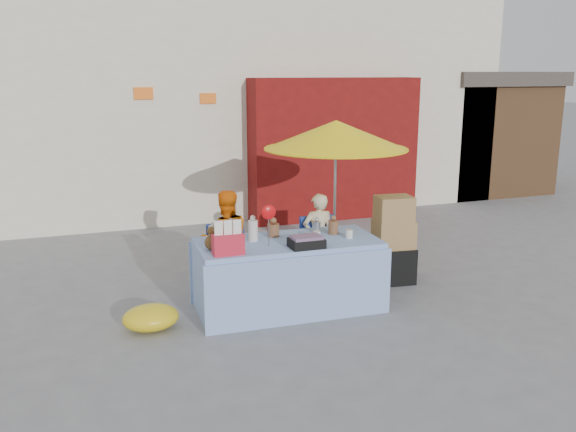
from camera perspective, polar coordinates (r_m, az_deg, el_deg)
name	(u,v)px	position (r m, az deg, el deg)	size (l,w,h in m)	color
ground	(306,311)	(7.16, 1.66, -8.86)	(80.00, 80.00, 0.00)	slate
backdrop	(205,53)	(14.00, -7.82, 14.87)	(14.00, 8.00, 7.80)	silver
market_table	(287,274)	(7.10, -0.07, -5.43)	(2.17, 1.07, 1.29)	#92B6EA
chair_left	(229,273)	(7.66, -5.51, -5.36)	(0.50, 0.49, 0.85)	navy
chair_right	(322,263)	(8.04, 3.17, -4.41)	(0.50, 0.49, 0.85)	navy
vendor_orange	(226,241)	(7.67, -5.83, -2.31)	(0.63, 0.49, 1.29)	orange
vendor_beige	(318,237)	(8.07, 2.83, -1.94)	(0.42, 0.28, 1.16)	beige
umbrella	(336,135)	(8.08, 4.51, 7.53)	(1.90, 1.90, 2.09)	gray
box_stack	(393,243)	(8.06, 9.81, -2.49)	(0.57, 0.49, 1.16)	black
tarp_bundle	(151,318)	(6.79, -12.72, -9.26)	(0.61, 0.48, 0.27)	yellow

